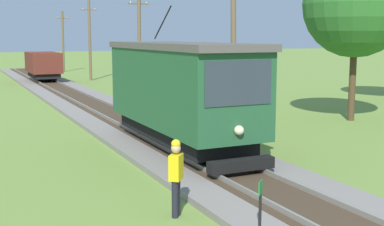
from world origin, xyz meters
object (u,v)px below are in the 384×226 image
object	(u,v)px
utility_pole_near_tram	(233,36)
track_worker	(176,174)
utility_pole_mid	(139,43)
tree_left_near	(356,4)
utility_pole_distant	(63,41)
red_tram	(181,90)
utility_pole_far	(90,40)
second_worker	(248,118)
trackside_signal_marker	(260,206)
freight_car	(43,65)

from	to	relation	value
utility_pole_near_tram	track_worker	xyz separation A→B (m)	(-7.06, -9.91, -3.05)
utility_pole_mid	tree_left_near	bearing A→B (deg)	-67.26
track_worker	tree_left_near	size ratio (longest dim) A/B	0.22
utility_pole_distant	track_worker	size ratio (longest dim) A/B	3.79
utility_pole_mid	track_worker	xyz separation A→B (m)	(-7.06, -22.64, -2.60)
red_tram	tree_left_near	bearing A→B (deg)	15.03
utility_pole_mid	tree_left_near	xyz separation A→B (m)	(5.85, -13.97, 1.91)
utility_pole_far	track_worker	xyz separation A→B (m)	(-7.06, -36.17, -2.71)
red_tram	utility_pole_mid	size ratio (longest dim) A/B	1.22
track_worker	utility_pole_far	bearing A→B (deg)	-60.22
utility_pole_far	second_worker	world-z (taller)	utility_pole_far
red_tram	utility_pole_distant	world-z (taller)	utility_pole_distant
utility_pole_near_tram	track_worker	world-z (taller)	utility_pole_near_tram
red_tram	utility_pole_mid	world-z (taller)	utility_pole_mid
utility_pole_far	tree_left_near	bearing A→B (deg)	-77.98
utility_pole_near_tram	track_worker	size ratio (longest dim) A/B	4.42
second_worker	track_worker	bearing A→B (deg)	97.86
red_tram	second_worker	size ratio (longest dim) A/B	4.79
utility_pole_mid	track_worker	bearing A→B (deg)	-107.32
utility_pole_mid	utility_pole_near_tram	bearing A→B (deg)	-90.00
utility_pole_near_tram	tree_left_near	size ratio (longest dim) A/B	0.98
trackside_signal_marker	tree_left_near	bearing A→B (deg)	41.55
utility_pole_distant	track_worker	world-z (taller)	utility_pole_distant
freight_car	utility_pole_near_tram	bearing A→B (deg)	-80.30
trackside_signal_marker	second_worker	world-z (taller)	second_worker
utility_pole_mid	utility_pole_distant	bearing A→B (deg)	90.00
freight_car	utility_pole_distant	world-z (taller)	utility_pole_distant
freight_car	track_worker	world-z (taller)	freight_car
freight_car	second_worker	size ratio (longest dim) A/B	2.91
utility_pole_near_tram	utility_pole_far	size ratio (longest dim) A/B	1.09
utility_pole_mid	red_tram	bearing A→B (deg)	-104.53
track_worker	utility_pole_near_tram	bearing A→B (deg)	-84.65
freight_car	utility_pole_near_tram	world-z (taller)	utility_pole_near_tram
freight_car	tree_left_near	world-z (taller)	tree_left_near
utility_pole_near_tram	utility_pole_distant	xyz separation A→B (m)	(0.00, 38.57, -0.56)
red_tram	utility_pole_far	xyz separation A→B (m)	(4.33, 30.22, 1.50)
freight_car	utility_pole_far	distance (m)	4.92
freight_car	utility_pole_distant	distance (m)	14.06
utility_pole_distant	second_worker	size ratio (longest dim) A/B	3.79
utility_pole_mid	second_worker	distance (m)	16.86
utility_pole_mid	track_worker	distance (m)	23.86
utility_pole_far	utility_pole_distant	xyz separation A→B (m)	(0.00, 12.30, -0.22)
utility_pole_mid	second_worker	bearing A→B (deg)	-95.19
utility_pole_mid	trackside_signal_marker	size ratio (longest dim) A/B	5.91
freight_car	track_worker	size ratio (longest dim) A/B	2.91
utility_pole_near_tram	second_worker	xyz separation A→B (m)	(-1.51, -3.86, -3.05)
red_tram	freight_car	size ratio (longest dim) A/B	1.64
red_tram	freight_car	xyz separation A→B (m)	(-0.00, 29.29, -0.64)
freight_car	utility_pole_distant	bearing A→B (deg)	71.88
track_worker	trackside_signal_marker	bearing A→B (deg)	161.04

